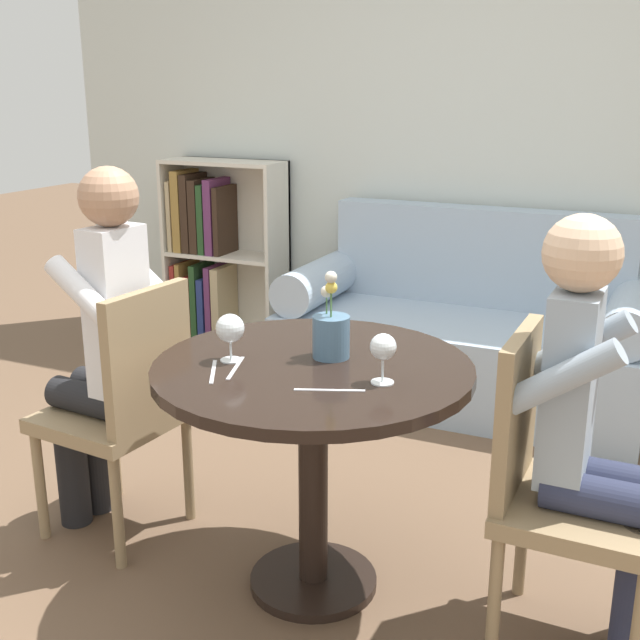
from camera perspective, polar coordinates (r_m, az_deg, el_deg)
The scene contains 15 objects.
ground_plane at distance 2.68m, azimuth -0.47°, elevation -18.25°, with size 16.00×16.00×0.00m, color brown.
back_wall at distance 4.28m, azimuth 12.39°, elevation 13.79°, with size 5.20×0.05×2.70m.
round_table at distance 2.39m, azimuth -0.50°, elevation -6.47°, with size 0.94×0.94×0.74m.
couch at distance 4.05m, azimuth 10.16°, elevation -1.21°, with size 1.75×0.80×0.92m.
bookshelf_left at distance 4.84m, azimuth -7.50°, elevation 4.54°, with size 0.72×0.28×1.10m.
chair_left at distance 2.78m, azimuth -13.66°, elevation -5.72°, with size 0.46×0.46×0.90m.
chair_right at distance 2.29m, azimuth 16.42°, elevation -10.93°, with size 0.42×0.42×0.90m.
person_left at distance 2.79m, azimuth -15.15°, elevation -1.99°, with size 0.44×0.37×1.28m.
person_right at distance 2.22m, azimuth 19.05°, elevation -7.76°, with size 0.42×0.34×1.22m.
wine_glass_left at distance 2.35m, azimuth -6.41°, elevation -0.70°, with size 0.08×0.08×0.14m.
wine_glass_right at distance 2.16m, azimuth 4.51°, elevation -2.02°, with size 0.07×0.07×0.14m.
flower_vase at distance 2.37m, azimuth 0.79°, elevation -0.90°, with size 0.11×0.11×0.26m.
knife_left_setting at distance 2.31m, azimuth -6.03°, elevation -3.41°, with size 0.07×0.18×0.00m.
fork_left_setting at distance 2.29m, azimuth -7.61°, elevation -3.66°, with size 0.10×0.17×0.00m.
knife_right_setting at distance 2.14m, azimuth 0.68°, elevation -5.01°, with size 0.18×0.08×0.00m.
Camera 1 is at (0.94, -1.99, 1.53)m, focal length 45.00 mm.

